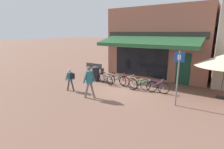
% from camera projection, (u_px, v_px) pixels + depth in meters
% --- Properties ---
extents(ground_plane, '(160.00, 160.00, 0.00)m').
position_uv_depth(ground_plane, '(125.00, 88.00, 10.96)').
color(ground_plane, brown).
extents(shop_front, '(7.54, 4.97, 5.22)m').
position_uv_depth(shop_front, '(159.00, 43.00, 13.60)').
color(shop_front, '#8E5647').
rests_on(shop_front, ground_plane).
extents(bike_rack_rail, '(4.04, 0.04, 0.57)m').
position_uv_depth(bike_rack_rail, '(130.00, 80.00, 11.09)').
color(bike_rack_rail, '#47494F').
rests_on(bike_rack_rail, ground_plane).
extents(bicycle_silver, '(1.58, 0.77, 0.79)m').
position_uv_depth(bicycle_silver, '(106.00, 79.00, 11.85)').
color(bicycle_silver, black).
rests_on(bicycle_silver, ground_plane).
extents(bicycle_black, '(1.74, 0.52, 0.85)m').
position_uv_depth(bicycle_black, '(117.00, 80.00, 11.47)').
color(bicycle_black, black).
rests_on(bicycle_black, ground_plane).
extents(bicycle_red, '(1.68, 0.76, 0.89)m').
position_uv_depth(bicycle_red, '(127.00, 81.00, 11.09)').
color(bicycle_red, black).
rests_on(bicycle_red, ground_plane).
extents(bicycle_green, '(1.70, 0.69, 0.79)m').
position_uv_depth(bicycle_green, '(142.00, 85.00, 10.41)').
color(bicycle_green, black).
rests_on(bicycle_green, ground_plane).
extents(bicycle_purple, '(1.80, 0.52, 0.84)m').
position_uv_depth(bicycle_purple, '(154.00, 86.00, 10.22)').
color(bicycle_purple, black).
rests_on(bicycle_purple, ground_plane).
extents(pedestrian_adult, '(0.58, 0.62, 1.73)m').
position_uv_depth(pedestrian_adult, '(89.00, 79.00, 9.13)').
color(pedestrian_adult, slate).
rests_on(pedestrian_adult, ground_plane).
extents(pedestrian_child, '(0.52, 0.47, 1.33)m').
position_uv_depth(pedestrian_child, '(70.00, 77.00, 10.32)').
color(pedestrian_child, '#47382D').
rests_on(pedestrian_child, ground_plane).
extents(litter_bin, '(0.54, 0.54, 1.10)m').
position_uv_depth(litter_bin, '(96.00, 73.00, 12.55)').
color(litter_bin, black).
rests_on(litter_bin, ground_plane).
extents(parking_sign, '(0.44, 0.07, 2.61)m').
position_uv_depth(parking_sign, '(178.00, 73.00, 8.03)').
color(parking_sign, slate).
rests_on(parking_sign, ground_plane).
extents(park_bench, '(1.61, 0.48, 0.87)m').
position_uv_depth(park_bench, '(95.00, 68.00, 14.89)').
color(park_bench, '#38383D').
rests_on(park_bench, ground_plane).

